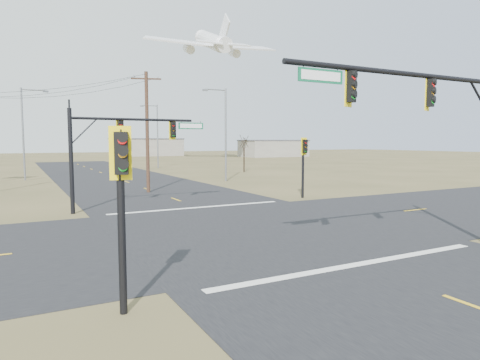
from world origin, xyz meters
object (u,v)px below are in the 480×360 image
object	(u,v)px
pedestal_signal_ne	(304,154)
streetlight_b	(156,133)
bare_tree_c	(244,141)
mast_arm_far	(123,138)
utility_pole_near	(147,131)
pedestal_signal_sw	(121,180)
mast_arm_near	(436,115)
streetlight_c	(25,129)
streetlight_a	(224,129)

from	to	relation	value
pedestal_signal_ne	streetlight_b	xyz separation A→B (m)	(0.80, 41.49, 2.40)
pedestal_signal_ne	bare_tree_c	xyz separation A→B (m)	(9.24, 26.87, 1.04)
mast_arm_far	streetlight_b	xyz separation A→B (m)	(14.53, 40.78, 1.14)
utility_pole_near	pedestal_signal_ne	bearing A→B (deg)	-43.67
pedestal_signal_ne	pedestal_signal_sw	bearing A→B (deg)	-140.07
mast_arm_near	utility_pole_near	world-z (taller)	utility_pole_near
pedestal_signal_sw	utility_pole_near	size ratio (longest dim) A/B	0.47
mast_arm_near	streetlight_b	bearing A→B (deg)	59.05
streetlight_b	bare_tree_c	size ratio (longest dim) A/B	1.82
bare_tree_c	streetlight_b	bearing A→B (deg)	119.98
mast_arm_near	streetlight_c	bearing A→B (deg)	82.54
mast_arm_near	bare_tree_c	xyz separation A→B (m)	(14.51, 42.59, -1.00)
pedestal_signal_sw	utility_pole_near	world-z (taller)	utility_pole_near
streetlight_b	mast_arm_far	bearing A→B (deg)	-109.55
bare_tree_c	pedestal_signal_sw	bearing A→B (deg)	-121.89
mast_arm_far	streetlight_a	bearing A→B (deg)	26.66
streetlight_c	streetlight_a	bearing A→B (deg)	-51.18
mast_arm_far	streetlight_c	distance (m)	26.85
streetlight_b	streetlight_c	world-z (taller)	streetlight_c
pedestal_signal_ne	pedestal_signal_sw	xyz separation A→B (m)	(-17.60, -16.27, 0.06)
streetlight_a	bare_tree_c	size ratio (longest dim) A/B	1.80
pedestal_signal_sw	streetlight_c	xyz separation A→B (m)	(-1.11, 43.35, 2.37)
utility_pole_near	streetlight_c	distance (m)	19.92
utility_pole_near	bare_tree_c	world-z (taller)	utility_pole_near
utility_pole_near	streetlight_a	world-z (taller)	utility_pole_near
mast_arm_near	pedestal_signal_sw	size ratio (longest dim) A/B	2.25
pedestal_signal_ne	bare_tree_c	world-z (taller)	bare_tree_c
pedestal_signal_ne	streetlight_a	xyz separation A→B (m)	(0.68, 15.74, 2.31)
utility_pole_near	streetlight_b	distance (m)	33.88
streetlight_a	bare_tree_c	bearing A→B (deg)	54.17
streetlight_a	streetlight_c	bearing A→B (deg)	151.42
pedestal_signal_ne	bare_tree_c	size ratio (longest dim) A/B	0.84
utility_pole_near	mast_arm_near	bearing A→B (deg)	-79.87
utility_pole_near	bare_tree_c	bearing A→B (deg)	42.80
mast_arm_far	streetlight_b	size ratio (longest dim) A/B	0.85
streetlight_a	streetlight_c	world-z (taller)	streetlight_c
mast_arm_near	streetlight_b	world-z (taller)	streetlight_b
utility_pole_near	streetlight_a	size ratio (longest dim) A/B	1.01
pedestal_signal_sw	streetlight_b	xyz separation A→B (m)	(18.40, 57.77, 2.34)
utility_pole_near	pedestal_signal_sw	bearing A→B (deg)	-107.09
bare_tree_c	utility_pole_near	bearing A→B (deg)	-137.20
mast_arm_far	pedestal_signal_ne	world-z (taller)	mast_arm_far
mast_arm_far	bare_tree_c	distance (m)	34.81
pedestal_signal_ne	streetlight_a	bearing A→B (deg)	84.70
utility_pole_near	streetlight_c	bearing A→B (deg)	116.77
pedestal_signal_sw	streetlight_c	bearing A→B (deg)	110.69
pedestal_signal_sw	streetlight_b	distance (m)	60.67
bare_tree_c	mast_arm_far	bearing A→B (deg)	-131.29
mast_arm_near	mast_arm_far	bearing A→B (deg)	92.35
utility_pole_near	bare_tree_c	distance (m)	25.88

